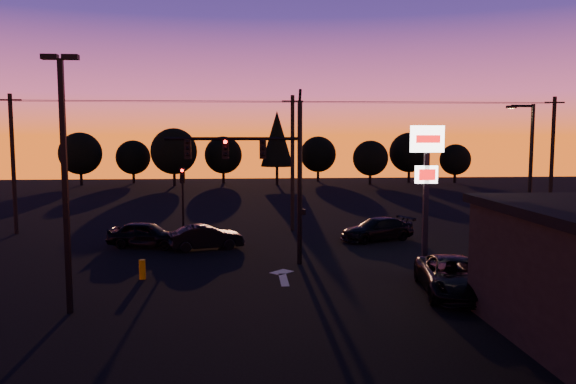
{
  "coord_description": "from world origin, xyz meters",
  "views": [
    {
      "loc": [
        -1.19,
        -23.21,
        6.37
      ],
      "look_at": [
        1.0,
        5.0,
        3.5
      ],
      "focal_mm": 35.0,
      "sensor_mm": 36.0,
      "label": 1
    }
  ],
  "objects_px": {
    "car_right": "(377,229)",
    "traffic_signal_mast": "(267,165)",
    "car_mid": "(206,237)",
    "bollard": "(142,269)",
    "pylon_sign": "(426,168)",
    "suv_parked": "(454,277)",
    "parking_lot_light": "(64,167)",
    "car_left": "(146,234)",
    "secondary_signal": "(183,192)",
    "streetlight": "(529,172)"
  },
  "relations": [
    {
      "from": "car_right",
      "to": "traffic_signal_mast",
      "type": "bearing_deg",
      "value": -70.69
    },
    {
      "from": "parking_lot_light",
      "to": "bollard",
      "type": "relative_size",
      "value": 10.53
    },
    {
      "from": "bollard",
      "to": "car_mid",
      "type": "distance_m",
      "value": 6.83
    },
    {
      "from": "streetlight",
      "to": "pylon_sign",
      "type": "bearing_deg",
      "value": -149.92
    },
    {
      "from": "streetlight",
      "to": "suv_parked",
      "type": "height_order",
      "value": "streetlight"
    },
    {
      "from": "streetlight",
      "to": "bollard",
      "type": "relative_size",
      "value": 9.21
    },
    {
      "from": "pylon_sign",
      "to": "car_right",
      "type": "relative_size",
      "value": 1.45
    },
    {
      "from": "parking_lot_light",
      "to": "car_right",
      "type": "relative_size",
      "value": 1.95
    },
    {
      "from": "secondary_signal",
      "to": "car_left",
      "type": "distance_m",
      "value": 3.81
    },
    {
      "from": "traffic_signal_mast",
      "to": "car_mid",
      "type": "relative_size",
      "value": 2.08
    },
    {
      "from": "car_mid",
      "to": "car_right",
      "type": "distance_m",
      "value": 10.4
    },
    {
      "from": "traffic_signal_mast",
      "to": "pylon_sign",
      "type": "height_order",
      "value": "traffic_signal_mast"
    },
    {
      "from": "pylon_sign",
      "to": "car_mid",
      "type": "xyz_separation_m",
      "value": [
        -10.39,
        6.53,
        -4.23
      ]
    },
    {
      "from": "pylon_sign",
      "to": "suv_parked",
      "type": "distance_m",
      "value": 5.34
    },
    {
      "from": "secondary_signal",
      "to": "car_left",
      "type": "relative_size",
      "value": 1.0
    },
    {
      "from": "parking_lot_light",
      "to": "pylon_sign",
      "type": "xyz_separation_m",
      "value": [
        14.5,
        4.5,
        -0.36
      ]
    },
    {
      "from": "bollard",
      "to": "car_mid",
      "type": "relative_size",
      "value": 0.21
    },
    {
      "from": "traffic_signal_mast",
      "to": "suv_parked",
      "type": "xyz_separation_m",
      "value": [
        7.22,
        -5.82,
        -4.2
      ]
    },
    {
      "from": "streetlight",
      "to": "bollard",
      "type": "distance_m",
      "value": 20.43
    },
    {
      "from": "secondary_signal",
      "to": "car_left",
      "type": "bearing_deg",
      "value": -124.94
    },
    {
      "from": "traffic_signal_mast",
      "to": "car_left",
      "type": "relative_size",
      "value": 1.97
    },
    {
      "from": "parking_lot_light",
      "to": "suv_parked",
      "type": "xyz_separation_m",
      "value": [
        14.62,
        1.17,
        -4.53
      ]
    },
    {
      "from": "car_mid",
      "to": "car_left",
      "type": "bearing_deg",
      "value": 59.91
    },
    {
      "from": "car_mid",
      "to": "suv_parked",
      "type": "height_order",
      "value": "suv_parked"
    },
    {
      "from": "pylon_sign",
      "to": "streetlight",
      "type": "relative_size",
      "value": 0.85
    },
    {
      "from": "streetlight",
      "to": "car_right",
      "type": "xyz_separation_m",
      "value": [
        -7.08,
        4.46,
        -3.74
      ]
    },
    {
      "from": "pylon_sign",
      "to": "car_mid",
      "type": "relative_size",
      "value": 1.65
    },
    {
      "from": "parking_lot_light",
      "to": "pylon_sign",
      "type": "distance_m",
      "value": 15.19
    },
    {
      "from": "car_mid",
      "to": "car_right",
      "type": "height_order",
      "value": "car_mid"
    },
    {
      "from": "bollard",
      "to": "pylon_sign",
      "type": "bearing_deg",
      "value": -0.6
    },
    {
      "from": "car_left",
      "to": "traffic_signal_mast",
      "type": "bearing_deg",
      "value": -112.68
    },
    {
      "from": "traffic_signal_mast",
      "to": "pylon_sign",
      "type": "relative_size",
      "value": 1.26
    },
    {
      "from": "pylon_sign",
      "to": "streetlight",
      "type": "distance_m",
      "value": 8.0
    },
    {
      "from": "bollard",
      "to": "car_right",
      "type": "relative_size",
      "value": 0.19
    },
    {
      "from": "secondary_signal",
      "to": "car_left",
      "type": "xyz_separation_m",
      "value": [
        -1.82,
        -2.6,
        -2.12
      ]
    },
    {
      "from": "secondary_signal",
      "to": "pylon_sign",
      "type": "bearing_deg",
      "value": -39.77
    },
    {
      "from": "pylon_sign",
      "to": "bollard",
      "type": "height_order",
      "value": "pylon_sign"
    },
    {
      "from": "traffic_signal_mast",
      "to": "streetlight",
      "type": "height_order",
      "value": "traffic_signal_mast"
    },
    {
      "from": "parking_lot_light",
      "to": "suv_parked",
      "type": "bearing_deg",
      "value": 4.58
    },
    {
      "from": "pylon_sign",
      "to": "car_left",
      "type": "height_order",
      "value": "pylon_sign"
    },
    {
      "from": "car_mid",
      "to": "suv_parked",
      "type": "xyz_separation_m",
      "value": [
        10.51,
        -9.86,
        0.06
      ]
    },
    {
      "from": "pylon_sign",
      "to": "bollard",
      "type": "xyz_separation_m",
      "value": [
        -12.76,
        0.13,
        -4.48
      ]
    },
    {
      "from": "parking_lot_light",
      "to": "traffic_signal_mast",
      "type": "bearing_deg",
      "value": 43.37
    },
    {
      "from": "parking_lot_light",
      "to": "car_left",
      "type": "distance_m",
      "value": 12.74
    },
    {
      "from": "traffic_signal_mast",
      "to": "car_mid",
      "type": "distance_m",
      "value": 6.73
    },
    {
      "from": "car_right",
      "to": "car_mid",
      "type": "bearing_deg",
      "value": -100.73
    },
    {
      "from": "traffic_signal_mast",
      "to": "secondary_signal",
      "type": "distance_m",
      "value": 9.19
    },
    {
      "from": "car_left",
      "to": "bollard",
      "type": "bearing_deg",
      "value": -158.29
    },
    {
      "from": "car_right",
      "to": "suv_parked",
      "type": "xyz_separation_m",
      "value": [
        0.29,
        -11.79,
        0.06
      ]
    },
    {
      "from": "car_left",
      "to": "car_mid",
      "type": "bearing_deg",
      "value": -90.64
    }
  ]
}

